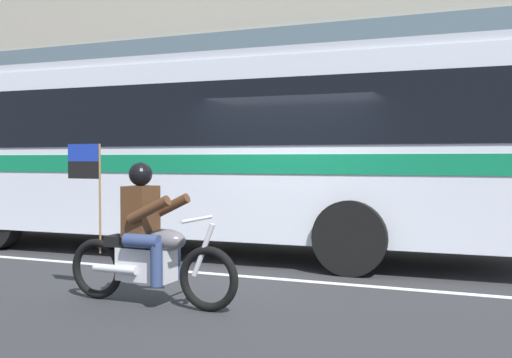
# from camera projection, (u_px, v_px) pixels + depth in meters

# --- Properties ---
(ground_plane) EXTENTS (60.00, 60.00, 0.00)m
(ground_plane) POSITION_uv_depth(u_px,v_px,m) (286.00, 271.00, 8.66)
(ground_plane) COLOR #2B2B2D
(sidewalk_curb) EXTENTS (28.00, 3.80, 0.15)m
(sidewalk_curb) POSITION_uv_depth(u_px,v_px,m) (363.00, 228.00, 13.37)
(sidewalk_curb) COLOR #A39E93
(sidewalk_curb) RESTS_ON ground_plane
(lane_center_stripe) EXTENTS (26.60, 0.14, 0.01)m
(lane_center_stripe) POSITION_uv_depth(u_px,v_px,m) (271.00, 278.00, 8.11)
(lane_center_stripe) COLOR silver
(lane_center_stripe) RESTS_ON ground_plane
(transit_bus) EXTENTS (11.04, 2.85, 3.22)m
(transit_bus) POSITION_uv_depth(u_px,v_px,m) (196.00, 143.00, 10.50)
(transit_bus) COLOR silver
(transit_bus) RESTS_ON ground_plane
(motorcycle_with_rider) EXTENTS (2.20, 0.64, 1.78)m
(motorcycle_with_rider) POSITION_uv_depth(u_px,v_px,m) (148.00, 244.00, 6.64)
(motorcycle_with_rider) COLOR black
(motorcycle_with_rider) RESTS_ON ground_plane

